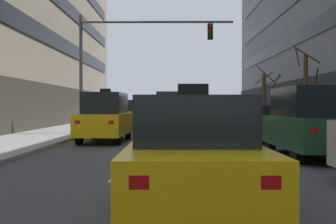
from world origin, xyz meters
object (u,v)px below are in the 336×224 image
car_driving_6 (176,114)px  car_parked_1 (308,122)px  taxi_driving_4 (192,152)px  taxi_driving_5 (136,113)px  taxi_driving_2 (176,113)px  pedestrian_0 (310,114)px  traffic_signal_0 (127,51)px  street_tree_0 (306,92)px  taxi_driving_3 (105,117)px  car_parked_3 (241,119)px  street_tree_2 (265,98)px  car_driving_1 (177,118)px  taxi_driving_0 (181,133)px  car_parked_2 (265,124)px

car_driving_6 → car_parked_1: bearing=-81.6°
taxi_driving_4 → taxi_driving_5: size_ratio=1.09×
taxi_driving_2 → pedestrian_0: bearing=-12.1°
traffic_signal_0 → street_tree_0: 9.52m
taxi_driving_2 → taxi_driving_3: taxi_driving_2 is taller
car_parked_3 → street_tree_2: 6.00m
car_driving_1 → car_parked_3: 8.22m
taxi_driving_5 → car_driving_6: (3.22, 5.79, -0.18)m
taxi_driving_0 → pedestrian_0: 15.26m
car_driving_1 → traffic_signal_0: traffic_signal_0 is taller
car_driving_1 → car_parked_2: car_driving_1 is taller
car_parked_3 → traffic_signal_0: (-6.57, -2.66, 3.74)m
car_driving_1 → street_tree_2: bearing=62.1°
traffic_signal_0 → taxi_driving_4: bearing=-80.0°
taxi_driving_4 → car_parked_2: size_ratio=1.08×
taxi_driving_2 → taxi_driving_3: size_ratio=1.03×
car_parked_3 → street_tree_2: (2.63, 5.21, 1.39)m
taxi_driving_0 → taxi_driving_5: bearing=98.7°
car_driving_1 → pedestrian_0: (8.24, 7.53, -0.00)m
car_parked_1 → traffic_signal_0: size_ratio=0.54×
car_parked_2 → taxi_driving_4: bearing=-108.1°
taxi_driving_2 → car_parked_1: 14.66m
car_driving_6 → street_tree_2: bearing=-51.8°
taxi_driving_5 → traffic_signal_0: bearing=-87.7°
car_driving_6 → street_tree_0: size_ratio=1.00×
street_tree_0 → pedestrian_0: size_ratio=2.80×
car_driving_1 → street_tree_0: 7.38m
taxi_driving_0 → taxi_driving_4: 5.58m
taxi_driving_4 → traffic_signal_0: traffic_signal_0 is taller
taxi_driving_5 → car_parked_1: bearing=-70.4°
car_driving_1 → taxi_driving_5: (-3.04, 14.73, -0.06)m
traffic_signal_0 → car_driving_1: bearing=-59.9°
car_driving_1 → taxi_driving_3: (-3.12, 0.42, 0.00)m
car_driving_1 → car_parked_1: size_ratio=1.00×
car_parked_3 → taxi_driving_2: bearing=151.8°
taxi_driving_0 → car_driving_1: size_ratio=0.94×
traffic_signal_0 → taxi_driving_5: bearing=92.3°
taxi_driving_3 → car_driving_6: taxi_driving_3 is taller
pedestrian_0 → car_parked_2: bearing=-122.8°
car_parked_1 → traffic_signal_0: 11.97m
car_driving_6 → traffic_signal_0: bearing=-100.0°
taxi_driving_4 → car_parked_1: 7.20m
car_driving_1 → car_parked_2: bearing=12.4°
car_driving_6 → car_parked_3: car_driving_6 is taller
car_parked_1 → pedestrian_0: bearing=70.8°
taxi_driving_2 → taxi_driving_5: 6.25m
traffic_signal_0 → street_tree_0: traffic_signal_0 is taller
street_tree_0 → car_driving_6: bearing=110.1°
taxi_driving_2 → taxi_driving_4: 20.20m
taxi_driving_3 → car_parked_3: taxi_driving_3 is taller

